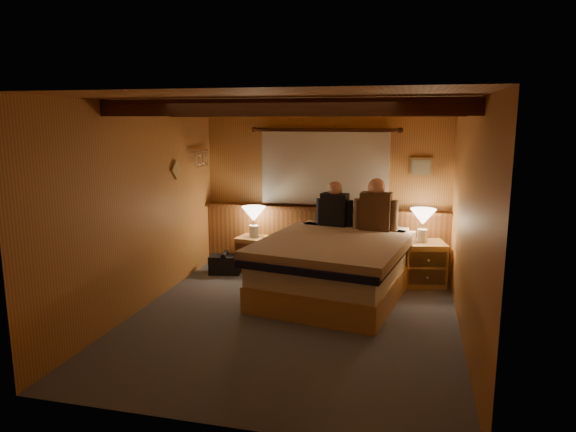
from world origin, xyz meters
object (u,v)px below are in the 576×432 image
(lamp_right, at_px, (423,219))
(person_right, at_px, (376,209))
(nightstand_right, at_px, (423,263))
(person_left, at_px, (335,207))
(nightstand_left, at_px, (254,253))
(bed, at_px, (335,266))
(lamp_left, at_px, (254,216))
(duffel_bag, at_px, (225,264))

(lamp_right, xyz_separation_m, person_right, (-0.62, -0.07, 0.12))
(nightstand_right, xyz_separation_m, lamp_right, (-0.03, 0.02, 0.61))
(person_left, bearing_deg, nightstand_left, -170.67)
(bed, distance_m, nightstand_right, 1.31)
(nightstand_right, relative_size, person_left, 0.96)
(person_right, bearing_deg, lamp_left, -179.29)
(bed, height_order, duffel_bag, bed)
(lamp_left, distance_m, lamp_right, 2.39)
(bed, height_order, person_right, person_right)
(nightstand_left, relative_size, lamp_left, 1.12)
(lamp_right, bearing_deg, bed, -145.48)
(nightstand_left, height_order, nightstand_right, nightstand_right)
(nightstand_left, bearing_deg, person_left, 6.76)
(lamp_left, bearing_deg, person_right, -5.71)
(bed, bearing_deg, person_right, 66.19)
(nightstand_left, distance_m, nightstand_right, 2.43)
(person_left, distance_m, person_right, 0.60)
(duffel_bag, bearing_deg, lamp_left, 26.56)
(nightstand_left, height_order, duffel_bag, nightstand_left)
(person_left, xyz_separation_m, duffel_bag, (-1.55, -0.26, -0.85))
(nightstand_right, relative_size, person_right, 0.86)
(nightstand_left, relative_size, duffel_bag, 1.04)
(lamp_right, distance_m, person_left, 1.20)
(nightstand_left, bearing_deg, lamp_left, -28.78)
(bed, xyz_separation_m, nightstand_left, (-1.34, 0.84, -0.13))
(bed, xyz_separation_m, person_right, (0.44, 0.66, 0.64))
(person_left, xyz_separation_m, person_right, (0.58, -0.16, 0.03))
(lamp_left, bearing_deg, nightstand_left, 143.43)
(nightstand_right, distance_m, lamp_left, 2.48)
(lamp_left, bearing_deg, nightstand_right, -2.95)
(nightstand_right, bearing_deg, person_left, 162.95)
(person_left, height_order, duffel_bag, person_left)
(nightstand_left, bearing_deg, bed, -24.43)
(nightstand_right, height_order, duffel_bag, nightstand_right)
(nightstand_right, relative_size, duffel_bag, 1.29)
(bed, relative_size, lamp_left, 5.34)
(lamp_left, height_order, duffel_bag, lamp_left)
(lamp_left, relative_size, duffel_bag, 0.93)
(duffel_bag, bearing_deg, nightstand_right, -8.25)
(lamp_left, bearing_deg, duffel_bag, -141.99)
(bed, xyz_separation_m, lamp_left, (-1.33, 0.84, 0.43))
(person_right, relative_size, duffel_bag, 1.50)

